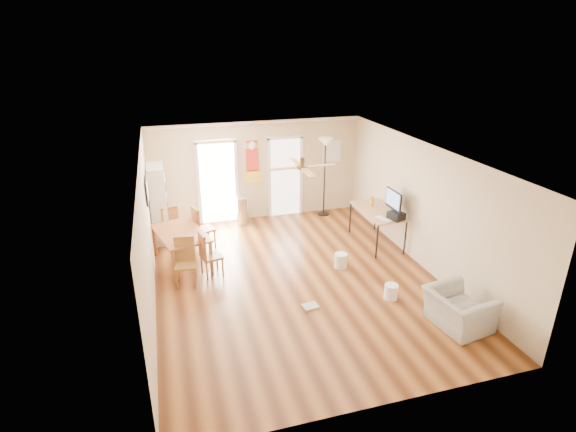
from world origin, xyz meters
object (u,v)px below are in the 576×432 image
object	(u,v)px
printer	(396,216)
dining_chair_near	(185,263)
trash_can	(242,211)
torchiere_lamp	(324,177)
computer_desk	(376,227)
wastebasket_a	(341,261)
dining_table	(182,248)
bookshelf	(159,204)
dining_chair_right_b	(211,254)
dining_chair_right_a	(204,227)
armchair	(458,310)
dining_chair_far	(169,224)
wastebasket_b	(391,292)

from	to	relation	value
printer	dining_chair_near	bearing A→B (deg)	162.20
trash_can	torchiere_lamp	size ratio (longest dim) A/B	0.34
computer_desk	wastebasket_a	distance (m)	1.58
dining_table	torchiere_lamp	distance (m)	4.39
bookshelf	dining_chair_right_b	world-z (taller)	bookshelf
printer	dining_chair_right_a	bearing A→B (deg)	140.44
dining_chair_right_a	torchiere_lamp	bearing A→B (deg)	-89.42
dining_table	dining_chair_right_a	distance (m)	0.92
dining_table	dining_chair_right_b	size ratio (longest dim) A/B	1.57
trash_can	armchair	distance (m)	6.03
computer_desk	wastebasket_a	bearing A→B (deg)	-144.11
dining_table	dining_chair_right_a	xyz separation A→B (m)	(0.55, 0.73, 0.13)
dining_chair_near	armchair	distance (m)	5.05
torchiere_lamp	printer	size ratio (longest dim) A/B	6.56
dining_chair_far	dining_chair_right_b	bearing A→B (deg)	100.85
dining_table	dining_chair_right_b	xyz separation A→B (m)	(0.55, -0.65, 0.10)
trash_can	torchiere_lamp	bearing A→B (deg)	0.35
bookshelf	wastebasket_b	bearing A→B (deg)	-43.23
torchiere_lamp	armchair	distance (m)	5.49
dining_chair_far	computer_desk	xyz separation A→B (m)	(4.68, -1.37, -0.06)
dining_chair_right_a	dining_chair_near	distance (m)	1.70
dining_chair_right_b	trash_can	world-z (taller)	dining_chair_right_b
wastebasket_b	dining_table	bearing A→B (deg)	145.81
dining_chair_near	wastebasket_a	world-z (taller)	dining_chair_near
printer	trash_can	bearing A→B (deg)	118.99
dining_chair_near	wastebasket_b	world-z (taller)	dining_chair_near
torchiere_lamp	dining_chair_near	bearing A→B (deg)	-144.68
printer	dining_chair_right_b	bearing A→B (deg)	159.07
dining_chair_near	wastebasket_b	size ratio (longest dim) A/B	3.29
bookshelf	dining_chair_right_b	distance (m)	2.30
dining_chair_right_b	trash_can	distance (m)	2.75
bookshelf	torchiere_lamp	size ratio (longest dim) A/B	0.87
dining_chair_near	wastebasket_b	bearing A→B (deg)	-16.84
trash_can	printer	distance (m)	4.00
dining_chair_right_a	dining_chair_far	bearing A→B (deg)	40.36
dining_chair_right_a	computer_desk	bearing A→B (deg)	-121.28
dining_chair_far	printer	bearing A→B (deg)	146.06
trash_can	printer	world-z (taller)	printer
printer	armchair	world-z (taller)	printer
dining_chair_right_a	dining_table	bearing A→B (deg)	124.75
torchiere_lamp	wastebasket_a	xyz separation A→B (m)	(-0.71, -2.96, -0.90)
trash_can	torchiere_lamp	world-z (taller)	torchiere_lamp
computer_desk	armchair	bearing A→B (deg)	-92.79
dining_chair_far	armchair	distance (m)	6.55
dining_chair_right_b	printer	size ratio (longest dim) A/B	2.95
dining_chair_far	armchair	size ratio (longest dim) A/B	0.96
bookshelf	printer	xyz separation A→B (m)	(5.00, -2.18, -0.02)
torchiere_lamp	computer_desk	bearing A→B (deg)	-74.92
dining_chair_right_a	printer	bearing A→B (deg)	-128.76
wastebasket_a	wastebasket_b	size ratio (longest dim) A/B	1.10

